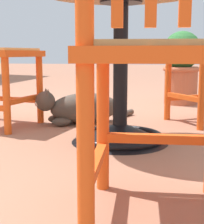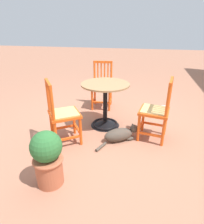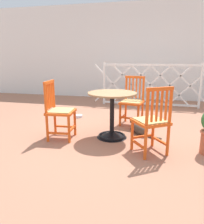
{
  "view_description": "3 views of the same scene",
  "coord_description": "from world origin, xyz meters",
  "px_view_note": "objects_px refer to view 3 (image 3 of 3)",
  "views": [
    {
      "loc": [
        -1.77,
        -0.31,
        0.44
      ],
      "look_at": [
        -0.21,
        0.02,
        0.17
      ],
      "focal_mm": 56.07,
      "sensor_mm": 36.0,
      "label": 1
    },
    {
      "loc": [
        2.76,
        0.53,
        1.55
      ],
      "look_at": [
        0.1,
        -0.06,
        0.33
      ],
      "focal_mm": 31.04,
      "sensor_mm": 36.0,
      "label": 2
    },
    {
      "loc": [
        0.54,
        -3.36,
        1.27
      ],
      "look_at": [
        -0.29,
        0.1,
        0.37
      ],
      "focal_mm": 35.43,
      "sensor_mm": 36.0,
      "label": 3
    }
  ],
  "objects_px": {
    "orange_chair_near_fence": "(132,102)",
    "cafe_table": "(112,120)",
    "pet_water_bowl": "(78,116)",
    "tabby_cat": "(139,127)",
    "orange_chair_by_planter": "(59,112)",
    "orange_chair_at_corner": "(152,122)"
  },
  "relations": [
    {
      "from": "orange_chair_near_fence",
      "to": "cafe_table",
      "type": "bearing_deg",
      "value": -106.55
    },
    {
      "from": "orange_chair_near_fence",
      "to": "pet_water_bowl",
      "type": "distance_m",
      "value": 1.25
    },
    {
      "from": "tabby_cat",
      "to": "orange_chair_near_fence",
      "type": "bearing_deg",
      "value": 110.04
    },
    {
      "from": "orange_chair_by_planter",
      "to": "tabby_cat",
      "type": "relative_size",
      "value": 1.62
    },
    {
      "from": "orange_chair_near_fence",
      "to": "orange_chair_by_planter",
      "type": "relative_size",
      "value": 1.0
    },
    {
      "from": "orange_chair_near_fence",
      "to": "orange_chair_by_planter",
      "type": "height_order",
      "value": "same"
    },
    {
      "from": "orange_chair_at_corner",
      "to": "tabby_cat",
      "type": "xyz_separation_m",
      "value": [
        -0.21,
        0.8,
        -0.34
      ]
    },
    {
      "from": "orange_chair_by_planter",
      "to": "orange_chair_at_corner",
      "type": "distance_m",
      "value": 1.43
    },
    {
      "from": "orange_chair_at_corner",
      "to": "pet_water_bowl",
      "type": "xyz_separation_m",
      "value": [
        -1.55,
        1.5,
        -0.41
      ]
    },
    {
      "from": "orange_chair_at_corner",
      "to": "cafe_table",
      "type": "bearing_deg",
      "value": 142.48
    },
    {
      "from": "cafe_table",
      "to": "orange_chair_by_planter",
      "type": "bearing_deg",
      "value": -163.93
    },
    {
      "from": "tabby_cat",
      "to": "pet_water_bowl",
      "type": "xyz_separation_m",
      "value": [
        -1.33,
        0.7,
        -0.07
      ]
    },
    {
      "from": "cafe_table",
      "to": "pet_water_bowl",
      "type": "relative_size",
      "value": 4.47
    },
    {
      "from": "cafe_table",
      "to": "orange_chair_near_fence",
      "type": "height_order",
      "value": "orange_chair_near_fence"
    },
    {
      "from": "orange_chair_at_corner",
      "to": "orange_chair_near_fence",
      "type": "bearing_deg",
      "value": 106.87
    },
    {
      "from": "pet_water_bowl",
      "to": "cafe_table",
      "type": "bearing_deg",
      "value": -47.77
    },
    {
      "from": "cafe_table",
      "to": "pet_water_bowl",
      "type": "distance_m",
      "value": 1.41
    },
    {
      "from": "pet_water_bowl",
      "to": "orange_chair_near_fence",
      "type": "bearing_deg",
      "value": -11.35
    },
    {
      "from": "tabby_cat",
      "to": "pet_water_bowl",
      "type": "distance_m",
      "value": 1.51
    },
    {
      "from": "orange_chair_at_corner",
      "to": "tabby_cat",
      "type": "height_order",
      "value": "orange_chair_at_corner"
    },
    {
      "from": "orange_chair_near_fence",
      "to": "orange_chair_at_corner",
      "type": "xyz_separation_m",
      "value": [
        0.38,
        -1.26,
        0.0
      ]
    },
    {
      "from": "cafe_table",
      "to": "pet_water_bowl",
      "type": "xyz_separation_m",
      "value": [
        -0.93,
        1.02,
        -0.26
      ]
    }
  ]
}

